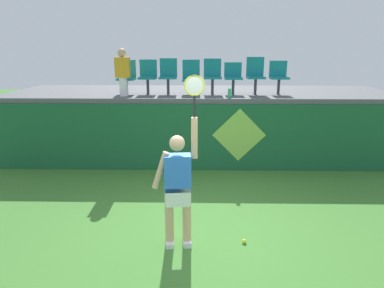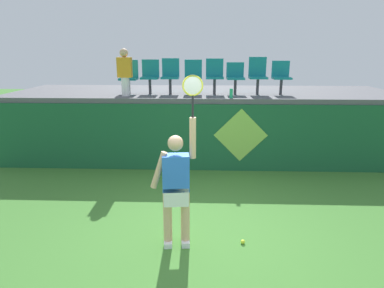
# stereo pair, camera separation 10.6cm
# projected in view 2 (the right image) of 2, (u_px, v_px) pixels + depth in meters

# --- Properties ---
(ground_plane) EXTENTS (40.00, 40.00, 0.00)m
(ground_plane) POSITION_uv_depth(u_px,v_px,m) (201.00, 238.00, 5.28)
(ground_plane) COLOR #3D752D
(court_back_wall) EXTENTS (10.25, 0.20, 1.61)m
(court_back_wall) POSITION_uv_depth(u_px,v_px,m) (203.00, 137.00, 8.11)
(court_back_wall) COLOR #195633
(court_back_wall) RESTS_ON ground_plane
(spectator_platform) EXTENTS (10.25, 3.05, 0.12)m
(spectator_platform) POSITION_uv_depth(u_px,v_px,m) (203.00, 93.00, 9.29)
(spectator_platform) COLOR #56565B
(spectator_platform) RESTS_ON court_back_wall
(tennis_player) EXTENTS (0.75, 0.30, 2.52)m
(tennis_player) POSITION_uv_depth(u_px,v_px,m) (176.00, 185.00, 4.85)
(tennis_player) COLOR white
(tennis_player) RESTS_ON ground_plane
(tennis_ball) EXTENTS (0.07, 0.07, 0.07)m
(tennis_ball) POSITION_uv_depth(u_px,v_px,m) (243.00, 242.00, 5.11)
(tennis_ball) COLOR #D1E533
(tennis_ball) RESTS_ON ground_plane
(water_bottle) EXTENTS (0.08, 0.08, 0.22)m
(water_bottle) POSITION_uv_depth(u_px,v_px,m) (231.00, 93.00, 7.90)
(water_bottle) COLOR #26B272
(water_bottle) RESTS_ON spectator_platform
(stadium_chair_0) EXTENTS (0.44, 0.42, 0.85)m
(stadium_chair_0) POSITION_uv_depth(u_px,v_px,m) (129.00, 75.00, 8.63)
(stadium_chair_0) COLOR #38383D
(stadium_chair_0) RESTS_ON spectator_platform
(stadium_chair_1) EXTENTS (0.44, 0.42, 0.86)m
(stadium_chair_1) POSITION_uv_depth(u_px,v_px,m) (150.00, 75.00, 8.60)
(stadium_chair_1) COLOR #38383D
(stadium_chair_1) RESTS_ON spectator_platform
(stadium_chair_2) EXTENTS (0.44, 0.42, 0.89)m
(stadium_chair_2) POSITION_uv_depth(u_px,v_px,m) (170.00, 74.00, 8.58)
(stadium_chair_2) COLOR #38383D
(stadium_chair_2) RESTS_ON spectator_platform
(stadium_chair_3) EXTENTS (0.44, 0.42, 0.85)m
(stadium_chair_3) POSITION_uv_depth(u_px,v_px,m) (193.00, 76.00, 8.57)
(stadium_chair_3) COLOR #38383D
(stadium_chair_3) RESTS_ON spectator_platform
(stadium_chair_4) EXTENTS (0.44, 0.42, 0.88)m
(stadium_chair_4) POSITION_uv_depth(u_px,v_px,m) (215.00, 74.00, 8.54)
(stadium_chair_4) COLOR #38383D
(stadium_chair_4) RESTS_ON spectator_platform
(stadium_chair_5) EXTENTS (0.44, 0.42, 0.79)m
(stadium_chair_5) POSITION_uv_depth(u_px,v_px,m) (235.00, 76.00, 8.52)
(stadium_chair_5) COLOR #38383D
(stadium_chair_5) RESTS_ON spectator_platform
(stadium_chair_6) EXTENTS (0.44, 0.42, 0.92)m
(stadium_chair_6) POSITION_uv_depth(u_px,v_px,m) (258.00, 74.00, 8.50)
(stadium_chair_6) COLOR #38383D
(stadium_chair_6) RESTS_ON spectator_platform
(stadium_chair_7) EXTENTS (0.44, 0.42, 0.83)m
(stadium_chair_7) POSITION_uv_depth(u_px,v_px,m) (281.00, 75.00, 8.48)
(stadium_chair_7) COLOR #38383D
(stadium_chair_7) RESTS_ON spectator_platform
(spectator_0) EXTENTS (0.34, 0.20, 1.13)m
(spectator_0) POSITION_uv_depth(u_px,v_px,m) (125.00, 71.00, 8.17)
(spectator_0) COLOR white
(spectator_0) RESTS_ON spectator_platform
(wall_signage_mount) EXTENTS (1.27, 0.01, 1.52)m
(wall_signage_mount) POSITION_uv_depth(u_px,v_px,m) (239.00, 171.00, 8.19)
(wall_signage_mount) COLOR #195633
(wall_signage_mount) RESTS_ON ground_plane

